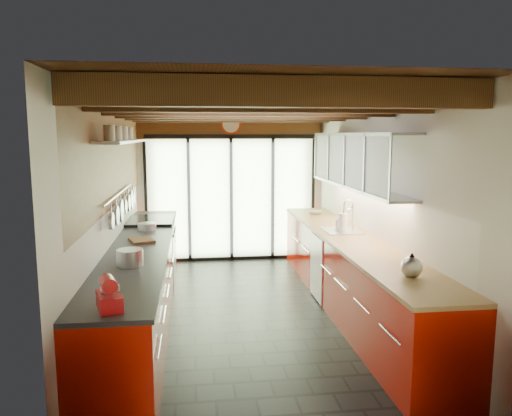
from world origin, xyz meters
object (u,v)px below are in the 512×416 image
object	(u,v)px
stand_mixer	(109,296)
kettle	(412,266)
paper_towel	(343,223)
bowl	(315,212)
soap_bottle	(340,222)

from	to	relation	value
stand_mixer	kettle	distance (m)	2.59
stand_mixer	paper_towel	world-z (taller)	paper_towel
stand_mixer	bowl	xyz separation A→B (m)	(2.54, 4.08, -0.07)
stand_mixer	kettle	size ratio (longest dim) A/B	1.27
stand_mixer	kettle	bearing A→B (deg)	11.57
soap_bottle	bowl	xyz separation A→B (m)	(0.00, 1.36, -0.08)
kettle	soap_bottle	size ratio (longest dim) A/B	1.15
paper_towel	bowl	world-z (taller)	paper_towel
kettle	paper_towel	distance (m)	2.04
kettle	paper_towel	xyz separation A→B (m)	(0.00, 2.04, 0.02)
kettle	bowl	xyz separation A→B (m)	(0.00, 3.56, -0.07)
stand_mixer	bowl	bearing A→B (deg)	58.08
bowl	kettle	bearing A→B (deg)	-90.00
soap_bottle	bowl	bearing A→B (deg)	90.00
kettle	bowl	distance (m)	3.56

